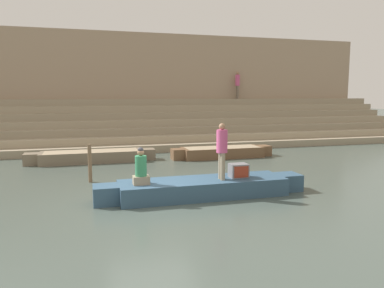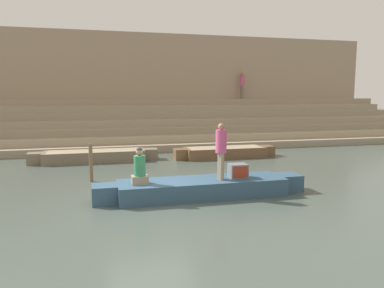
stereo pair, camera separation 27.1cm
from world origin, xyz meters
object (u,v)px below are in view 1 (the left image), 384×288
tv_set (239,171)px  person_on_steps (237,83)px  person_rowing (141,169)px  mooring_post (90,163)px  rowboat_main (203,187)px  person_standing (222,147)px  moored_boat_shore (92,156)px  moored_boat_distant (222,152)px

tv_set → person_on_steps: bearing=69.8°
person_rowing → mooring_post: bearing=128.5°
mooring_post → person_on_steps: person_on_steps is taller
person_rowing → tv_set: bearing=14.6°
person_rowing → person_on_steps: bearing=71.3°
person_rowing → rowboat_main: bearing=16.9°
person_standing → moored_boat_shore: (-3.57, 7.01, -1.21)m
person_standing → person_rowing: 2.43m
moored_boat_distant → person_standing: bearing=-106.0°
mooring_post → person_on_steps: bearing=46.5°
moored_boat_shore → person_rowing: bearing=-81.0°
person_standing → moored_boat_shore: 7.95m
tv_set → moored_boat_shore: (-4.15, 6.90, -0.46)m
moored_boat_shore → moored_boat_distant: (6.05, -0.44, 0.00)m
rowboat_main → person_rowing: bearing=-176.3°
mooring_post → person_rowing: bearing=-65.3°
rowboat_main → person_rowing: person_rowing is taller
tv_set → moored_boat_distant: tv_set is taller
moored_boat_distant → person_on_steps: bearing=66.7°
person_rowing → person_on_steps: size_ratio=0.59×
person_rowing → person_on_steps: (8.41, 13.16, 2.84)m
person_rowing → tv_set: (2.95, 0.04, -0.21)m
moored_boat_shore → moored_boat_distant: bearing=-5.0°
moored_boat_shore → person_standing: bearing=-63.9°
person_standing → person_on_steps: size_ratio=0.93×
rowboat_main → person_standing: 1.32m
moored_boat_shore → person_on_steps: person_on_steps is taller
moored_boat_distant → person_on_steps: (3.55, 6.67, 3.51)m
moored_boat_distant → rowboat_main: bearing=-110.4°
person_on_steps → person_rowing: bearing=-122.5°
tv_set → mooring_post: (-4.29, 2.86, -0.06)m
tv_set → moored_boat_shore: tv_set is taller
tv_set → person_on_steps: size_ratio=0.30×
person_rowing → tv_set: size_ratio=1.96×
person_standing → tv_set: (0.58, 0.11, -0.75)m
mooring_post → tv_set: bearing=-33.7°
person_standing → mooring_post: (-3.70, 2.97, -0.81)m
moored_boat_distant → tv_set: bearing=-101.6°
rowboat_main → mooring_post: 4.26m
person_rowing → moored_boat_shore: size_ratio=0.18×
moored_boat_shore → mooring_post: mooring_post is taller
moored_boat_distant → person_on_steps: person_on_steps is taller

